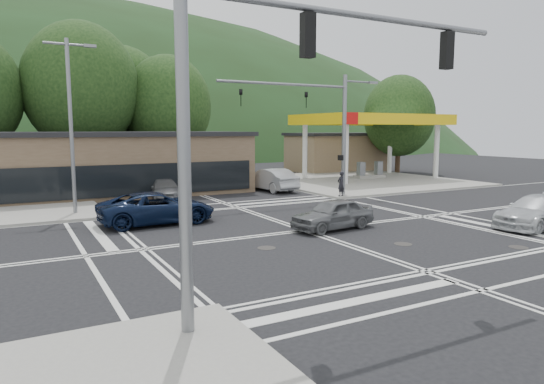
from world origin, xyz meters
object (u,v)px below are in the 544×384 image
car_queue_b (204,176)px  car_northbound (165,189)px  car_queue_a (270,180)px  car_grey_center (333,214)px  car_silver_east (537,212)px  car_blue_west (157,208)px  pedestrian (341,184)px

car_queue_b → car_northbound: (-4.70, -5.40, -0.20)m
car_queue_a → car_northbound: (-8.05, -0.62, -0.17)m
car_grey_center → car_silver_east: 9.46m
car_silver_east → car_queue_b: car_queue_b is taller
car_northbound → car_queue_a: bearing=12.5°
car_northbound → car_queue_b: bearing=57.1°
car_blue_west → car_northbound: bearing=-20.2°
car_grey_center → car_queue_a: size_ratio=0.81×
car_grey_center → car_queue_b: car_queue_b is taller
car_blue_west → car_silver_east: bearing=-122.8°
car_queue_a → car_northbound: car_queue_a is taller
car_queue_b → pedestrian: pedestrian is taller
car_silver_east → car_queue_a: 18.13m
car_blue_west → pedestrian: pedestrian is taller
car_queue_b → pedestrian: size_ratio=3.09×
car_grey_center → car_queue_b: 18.27m
car_silver_east → car_queue_b: bearing=-167.0°
car_silver_east → car_northbound: (-12.49, 16.96, -0.08)m
car_silver_east → car_blue_west: bearing=-127.4°
car_grey_center → car_silver_east: size_ratio=0.81×
car_blue_west → car_silver_east: size_ratio=1.10×
car_blue_west → car_queue_a: size_ratio=1.10×
car_silver_east → car_queue_a: (-4.44, 17.58, 0.10)m
car_blue_west → car_northbound: (2.62, 7.81, -0.11)m
car_grey_center → pedestrian: bearing=134.4°
car_grey_center → car_queue_a: 14.08m
car_silver_east → car_northbound: size_ratio=1.12×
pedestrian → car_northbound: bearing=-44.6°
car_silver_east → pedestrian: (-2.28, 11.91, 0.23)m
car_blue_west → car_northbound: 8.24m
pedestrian → car_grey_center: bearing=33.1°
car_blue_west → car_grey_center: (6.59, -5.04, -0.07)m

